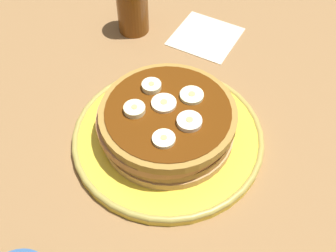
% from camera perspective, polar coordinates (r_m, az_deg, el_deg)
% --- Properties ---
extents(ground_plane, '(1.40, 1.40, 0.03)m').
position_cam_1_polar(ground_plane, '(0.62, 0.00, -2.72)').
color(ground_plane, olive).
extents(plate, '(0.27, 0.27, 0.02)m').
position_cam_1_polar(plate, '(0.61, 0.00, -1.41)').
color(plate, yellow).
rests_on(plate, ground_plane).
extents(pancake_stack, '(0.20, 0.19, 0.05)m').
position_cam_1_polar(pancake_stack, '(0.58, -0.33, 0.37)').
color(pancake_stack, tan).
rests_on(pancake_stack, plate).
extents(banana_slice_0, '(0.03, 0.03, 0.01)m').
position_cam_1_polar(banana_slice_0, '(0.57, -0.57, 3.06)').
color(banana_slice_0, '#FEEFC3').
rests_on(banana_slice_0, pancake_stack).
extents(banana_slice_1, '(0.03, 0.03, 0.01)m').
position_cam_1_polar(banana_slice_1, '(0.53, -0.58, -1.79)').
color(banana_slice_1, '#F5F3C2').
rests_on(banana_slice_1, pancake_stack).
extents(banana_slice_2, '(0.03, 0.03, 0.01)m').
position_cam_1_polar(banana_slice_2, '(0.56, -4.56, 2.25)').
color(banana_slice_2, '#FBF4B4').
rests_on(banana_slice_2, pancake_stack).
extents(banana_slice_3, '(0.03, 0.03, 0.01)m').
position_cam_1_polar(banana_slice_3, '(0.55, 2.90, 0.58)').
color(banana_slice_3, '#F0E4C3').
rests_on(banana_slice_3, pancake_stack).
extents(banana_slice_4, '(0.03, 0.03, 0.01)m').
position_cam_1_polar(banana_slice_4, '(0.58, 3.22, 4.12)').
color(banana_slice_4, '#EAF0B9').
rests_on(banana_slice_4, pancake_stack).
extents(banana_slice_5, '(0.03, 0.03, 0.01)m').
position_cam_1_polar(banana_slice_5, '(0.59, -2.25, 5.39)').
color(banana_slice_5, beige).
rests_on(banana_slice_5, pancake_stack).
extents(napkin, '(0.12, 0.12, 0.00)m').
position_cam_1_polar(napkin, '(0.78, 5.10, 12.01)').
color(napkin, beige).
rests_on(napkin, ground_plane).
extents(syrup_bottle, '(0.06, 0.06, 0.14)m').
position_cam_1_polar(syrup_bottle, '(0.76, -4.90, 16.66)').
color(syrup_bottle, brown).
rests_on(syrup_bottle, ground_plane).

